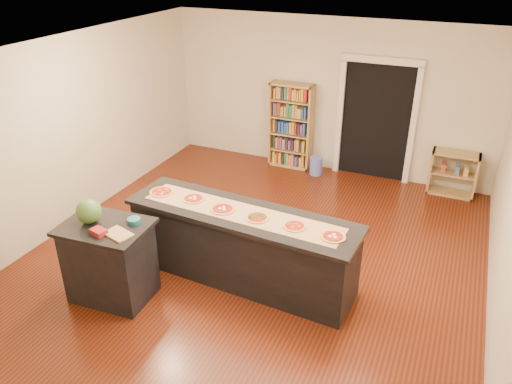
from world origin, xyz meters
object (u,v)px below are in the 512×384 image
at_px(kitchen_island, 242,246).
at_px(low_shelf, 453,174).
at_px(side_counter, 110,261).
at_px(bookshelf, 291,126).
at_px(watermelon, 89,211).
at_px(waste_bin, 316,166).

relative_size(kitchen_island, low_shelf, 3.87).
height_order(side_counter, bookshelf, bookshelf).
relative_size(low_shelf, watermelon, 2.62).
bearing_deg(watermelon, low_shelf, 50.41).
relative_size(bookshelf, low_shelf, 2.11).
distance_m(side_counter, waste_bin, 4.59).
height_order(side_counter, watermelon, watermelon).
bearing_deg(bookshelf, low_shelf, -0.40).
distance_m(side_counter, watermelon, 0.67).
xyz_separation_m(side_counter, low_shelf, (3.60, 4.58, -0.12)).
relative_size(side_counter, watermelon, 3.47).
bearing_deg(side_counter, watermelon, 177.72).
height_order(bookshelf, waste_bin, bookshelf).
bearing_deg(waste_bin, bookshelf, 162.44).
relative_size(bookshelf, watermelon, 5.53).
xyz_separation_m(side_counter, waste_bin, (1.22, 4.42, -0.34)).
relative_size(kitchen_island, bookshelf, 1.84).
xyz_separation_m(low_shelf, waste_bin, (-2.38, -0.17, -0.21)).
xyz_separation_m(kitchen_island, waste_bin, (-0.09, 3.46, -0.32)).
xyz_separation_m(bookshelf, waste_bin, (0.59, -0.19, -0.64)).
bearing_deg(bookshelf, watermelon, -100.16).
distance_m(bookshelf, low_shelf, 3.00).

